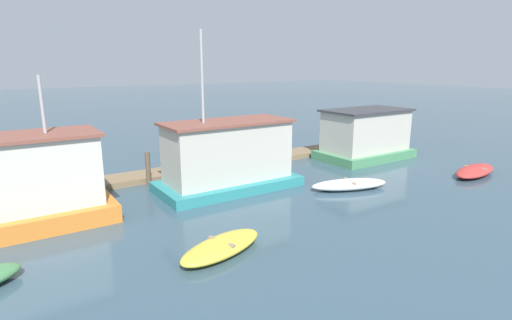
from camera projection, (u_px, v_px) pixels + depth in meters
name	position (u px, v px, depth m)	size (l,w,h in m)	color
ground_plane	(245.00, 182.00, 20.68)	(200.00, 200.00, 0.00)	#385160
dock_walkway	(214.00, 166.00, 23.45)	(33.80, 1.85, 0.30)	#846B4C
houseboat_orange	(37.00, 183.00, 15.05)	(5.27, 3.40, 5.60)	orange
houseboat_teal	(228.00, 157.00, 19.40)	(6.88, 3.41, 7.46)	teal
houseboat_green	(365.00, 135.00, 25.75)	(6.04, 3.56, 3.18)	#4C9360
dinghy_yellow	(222.00, 247.00, 12.87)	(3.54, 2.24, 0.47)	yellow
dinghy_white	(349.00, 184.00, 19.53)	(4.10, 2.51, 0.48)	white
dinghy_red	(475.00, 171.00, 22.00)	(4.08, 2.05, 0.50)	red
mooring_post_far_left	(148.00, 169.00, 20.02)	(0.24, 0.24, 1.72)	brown
mooring_post_near_left	(206.00, 163.00, 21.76)	(0.29, 0.29, 1.46)	brown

